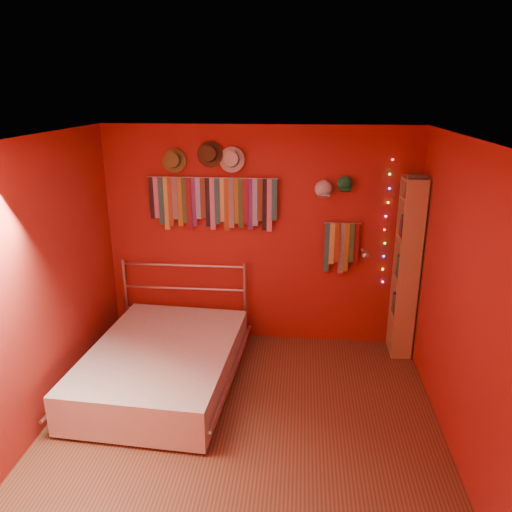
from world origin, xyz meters
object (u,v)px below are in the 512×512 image
(reading_lamp, at_px, (365,254))
(bookshelf, at_px, (411,268))
(bed, at_px, (163,364))
(tie_rack, at_px, (213,201))

(reading_lamp, relative_size, bookshelf, 0.16)
(reading_lamp, bearing_deg, bed, -156.95)
(bookshelf, distance_m, bed, 2.80)
(tie_rack, relative_size, reading_lamp, 4.44)
(bed, bearing_deg, bookshelf, 23.16)
(tie_rack, bearing_deg, bed, -109.02)
(tie_rack, xyz_separation_m, bed, (-0.36, -1.05, -1.45))
(tie_rack, distance_m, bed, 1.83)
(reading_lamp, xyz_separation_m, bed, (-2.03, -0.87, -0.94))
(tie_rack, height_order, bookshelf, bookshelf)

